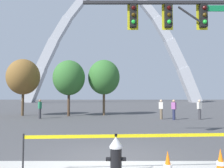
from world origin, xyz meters
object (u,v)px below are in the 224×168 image
at_px(fire_hydrant, 116,157).
at_px(pedestrian_walking_left, 200,109).
at_px(traffic_cone_mid_sidewalk, 221,166).
at_px(traffic_signal_gantry, 196,35).
at_px(pedestrian_walking_right, 40,109).
at_px(pedestrian_near_trees, 162,109).
at_px(monument_arch, 112,48).
at_px(pedestrian_standing_center, 174,109).

bearing_deg(fire_hydrant, pedestrian_walking_left, 60.98).
relative_size(traffic_cone_mid_sidewalk, pedestrian_walking_left, 0.46).
relative_size(fire_hydrant, traffic_signal_gantry, 0.15).
bearing_deg(pedestrian_walking_right, traffic_cone_mid_sidewalk, -58.21).
bearing_deg(pedestrian_walking_right, pedestrian_near_trees, -2.71).
bearing_deg(monument_arch, pedestrian_walking_left, -81.85).
bearing_deg(monument_arch, pedestrian_walking_right, -96.95).
bearing_deg(monument_arch, traffic_signal_gantry, -86.69).
xyz_separation_m(traffic_signal_gantry, monument_arch, (-3.37, 58.37, 12.54)).
xyz_separation_m(pedestrian_walking_right, pedestrian_near_trees, (10.00, -0.47, 0.00)).
bearing_deg(pedestrian_near_trees, monument_arch, 94.73).
xyz_separation_m(traffic_cone_mid_sidewalk, pedestrian_near_trees, (1.66, 12.98, 0.46)).
distance_m(traffic_signal_gantry, pedestrian_standing_center, 9.50).
bearing_deg(pedestrian_walking_left, traffic_cone_mid_sidewalk, -110.13).
xyz_separation_m(traffic_cone_mid_sidewalk, monument_arch, (-2.40, 62.14, 16.44)).
height_order(traffic_signal_gantry, monument_arch, monument_arch).
relative_size(traffic_signal_gantry, pedestrian_standing_center, 4.04).
xyz_separation_m(traffic_cone_mid_sidewalk, traffic_signal_gantry, (0.97, 3.77, 3.91)).
bearing_deg(pedestrian_walking_right, pedestrian_walking_left, -3.16).
xyz_separation_m(traffic_cone_mid_sidewalk, pedestrian_standing_center, (2.54, 12.48, 0.46)).
bearing_deg(traffic_signal_gantry, traffic_cone_mid_sidewalk, -104.43).
distance_m(traffic_cone_mid_sidewalk, pedestrian_walking_left, 13.57).
bearing_deg(monument_arch, pedestrian_standing_center, -84.31).
distance_m(pedestrian_standing_center, pedestrian_near_trees, 1.01).
relative_size(traffic_signal_gantry, pedestrian_walking_left, 4.04).
distance_m(monument_arch, pedestrian_near_trees, 51.85).
bearing_deg(fire_hydrant, pedestrian_near_trees, 72.93).
xyz_separation_m(monument_arch, pedestrian_walking_left, (7.07, -49.40, -15.99)).
distance_m(fire_hydrant, traffic_signal_gantry, 6.07).
relative_size(traffic_signal_gantry, pedestrian_near_trees, 4.04).
distance_m(fire_hydrant, pedestrian_near_trees, 13.28).
relative_size(fire_hydrant, pedestrian_walking_right, 0.62).
relative_size(fire_hydrant, traffic_cone_mid_sidewalk, 1.36).
bearing_deg(traffic_cone_mid_sidewalk, pedestrian_near_trees, 82.71).
distance_m(pedestrian_walking_right, pedestrian_near_trees, 10.01).
relative_size(fire_hydrant, monument_arch, 0.02).
bearing_deg(pedestrian_near_trees, pedestrian_walking_left, -4.64).
xyz_separation_m(pedestrian_walking_left, pedestrian_standing_center, (-2.13, -0.26, 0.00)).
bearing_deg(pedestrian_walking_left, pedestrian_near_trees, 175.36).
xyz_separation_m(fire_hydrant, pedestrian_near_trees, (3.90, 12.69, 0.35)).
height_order(pedestrian_standing_center, pedestrian_walking_right, same).
xyz_separation_m(pedestrian_standing_center, pedestrian_walking_right, (-10.88, 0.97, 0.00)).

